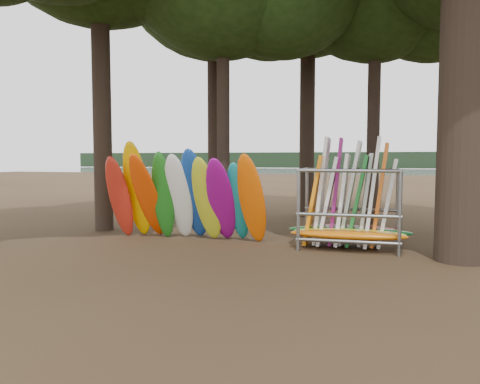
# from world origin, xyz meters

# --- Properties ---
(ground) EXTENTS (120.00, 120.00, 0.00)m
(ground) POSITION_xyz_m (0.00, 0.00, 0.00)
(ground) COLOR #47331E
(ground) RESTS_ON ground
(lake) EXTENTS (160.00, 160.00, 0.00)m
(lake) POSITION_xyz_m (0.00, 60.00, 0.00)
(lake) COLOR gray
(lake) RESTS_ON ground
(far_shore) EXTENTS (160.00, 4.00, 4.00)m
(far_shore) POSITION_xyz_m (0.00, 110.00, 2.00)
(far_shore) COLOR black
(far_shore) RESTS_ON ground
(kayak_row) EXTENTS (4.90, 2.06, 2.97)m
(kayak_row) POSITION_xyz_m (-2.03, 1.18, 1.25)
(kayak_row) COLOR red
(kayak_row) RESTS_ON ground
(storage_rack) EXTENTS (3.25, 1.53, 2.93)m
(storage_rack) POSITION_xyz_m (2.59, 1.29, 1.00)
(storage_rack) COLOR slate
(storage_rack) RESTS_ON ground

